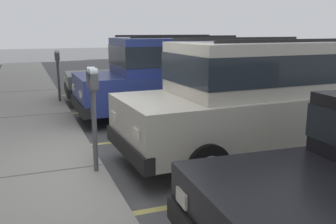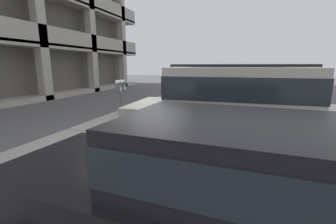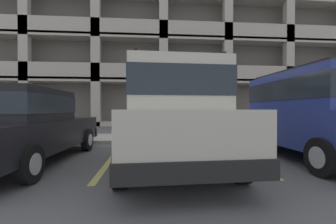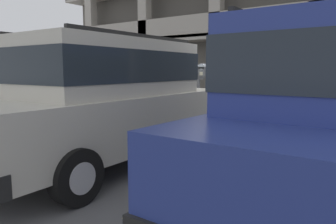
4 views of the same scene
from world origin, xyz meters
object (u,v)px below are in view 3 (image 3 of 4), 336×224
red_sedan (23,125)px  dark_hatchback (311,111)px  parking_meter_near (161,106)px  parking_meter_far (325,107)px  silver_suv (170,112)px  parking_garage (160,40)px

red_sedan → dark_hatchback: (6.36, 0.08, 0.27)m
dark_hatchback → parking_meter_near: (-3.38, 2.59, 0.17)m
dark_hatchback → parking_meter_far: (2.53, 2.56, 0.13)m
silver_suv → dark_hatchback: same height
red_sedan → parking_meter_near: parking_meter_near is taller
red_sedan → parking_meter_near: bearing=44.5°
red_sedan → parking_garage: (3.62, 15.89, 6.71)m
red_sedan → parking_meter_near: size_ratio=2.97×
parking_meter_near → parking_garage: 14.64m
red_sedan → dark_hatchback: bearing=3.4°
parking_meter_far → red_sedan: bearing=-163.4°
parking_meter_near → parking_meter_far: bearing=-0.2°
parking_meter_near → silver_suv: bearing=-89.3°
silver_suv → dark_hatchback: (3.34, 0.22, 0.00)m
parking_meter_far → parking_meter_near: bearing=179.8°
red_sedan → parking_meter_near: 4.03m
red_sedan → parking_meter_far: size_ratio=3.08×
dark_hatchback → red_sedan: bearing=-179.7°
dark_hatchback → parking_meter_far: 3.60m
parking_meter_far → parking_garage: (-5.27, 13.24, 6.31)m
silver_suv → parking_garage: bearing=85.6°
parking_meter_near → parking_garage: (0.64, 13.22, 6.27)m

